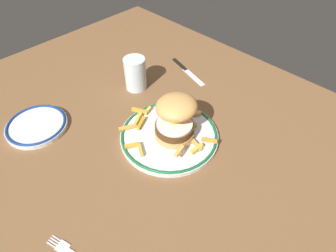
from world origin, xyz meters
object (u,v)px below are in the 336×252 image
Objects in this scene: side_plate at (37,125)px; knife at (185,69)px; dinner_plate at (168,136)px; burger at (176,117)px; water_glass at (135,75)px.

knife is at bearing 78.28° from side_plate.
dinner_plate is 1.58× the size of side_plate.
water_glass is (-23.32, 6.84, -2.58)cm from burger.
burger is 24.44cm from water_glass.
burger is 1.42× the size of water_glass.
water_glass is (-22.55, 8.71, 3.59)cm from dinner_plate.
dinner_plate is 35.77cm from side_plate.
side_plate reaches higher than knife.
dinner_plate is at bearing -55.98° from knife.
side_plate is (-28.14, -22.08, -0.00)cm from dinner_plate.
knife is (4.53, 17.99, -4.17)cm from water_glass.
burger is 31.86cm from knife.
knife is at bearing 124.02° from dinner_plate.
dinner_plate is 32.21cm from knife.
side_plate is 0.91× the size of knife.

